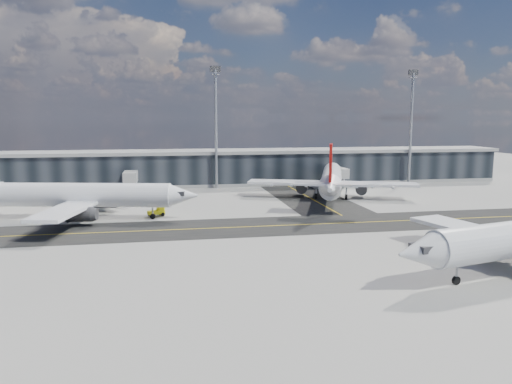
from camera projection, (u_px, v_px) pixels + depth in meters
ground at (250, 233)px, 73.90m from camera, size 300.00×300.00×0.00m
taxiway_lanes at (262, 218)px, 85.05m from camera, size 180.00×63.00×0.03m
terminal_concourse at (214, 169)px, 126.76m from camera, size 152.00×19.80×8.80m
floodlight_masts at (216, 123)px, 118.31m from camera, size 102.50×0.70×28.90m
airliner_af at (77, 195)px, 83.72m from camera, size 40.50×34.77×12.07m
airliner_redtail at (331, 180)px, 104.18m from camera, size 35.13×40.67×12.40m
baggage_tug at (158, 211)px, 86.28m from camera, size 3.09×2.36×1.75m
service_van at (317, 185)px, 120.87m from camera, size 2.76×5.67×1.55m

